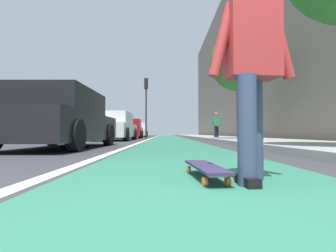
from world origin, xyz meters
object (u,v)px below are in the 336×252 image
Objects in this scene: skater_person at (251,64)px; parked_car_near at (61,120)px; skateboard at (206,168)px; pedestrian_distant at (216,124)px; street_tree_mid at (239,62)px; parked_car_far at (130,129)px; traffic_light at (146,97)px; parked_car_end at (138,130)px; parked_car_mid at (115,127)px.

parked_car_near is (4.61, 3.39, -0.21)m from skater_person.
skateboard is 13.51m from pedestrian_distant.
parked_car_near is 0.94× the size of street_tree_mid.
street_tree_mid is 4.86m from pedestrian_distant.
street_tree_mid reaches higher than skater_person.
parked_car_near reaches higher than parked_car_far.
traffic_light reaches higher than skateboard.
parked_car_far and parked_car_end have the same top height.
skater_person reaches higher than parked_car_near.
skateboard is 24.72m from parked_car_end.
street_tree_mid is at bearing -111.10° from parked_car_mid.
parked_car_near is 6.94m from parked_car_mid.
parked_car_far is 2.53× the size of pedestrian_distant.
parked_car_end is at bearing 27.68° from pedestrian_distant.
traffic_light is at bearing 30.90° from street_tree_mid.
pedestrian_distant is (13.34, -2.41, 0.00)m from skater_person.
parked_car_near is at bearing -179.62° from parked_car_end.
parked_car_end is 0.89× the size of traffic_light.
parked_car_near is 20.05m from parked_car_end.
skateboard is at bearing 66.59° from skater_person.
parked_car_end is at bearing 10.49° from traffic_light.
street_tree_mid is (-8.66, -6.05, 2.87)m from parked_car_far.
pedestrian_distant is at bearing -152.32° from parked_car_end.
parked_car_end is at bearing 21.70° from street_tree_mid.
skater_person is (-0.15, -0.35, 0.84)m from skateboard.
parked_car_far is (6.36, 0.08, -0.02)m from parked_car_mid.
parked_car_mid is 6.05m from pedestrian_distant.
traffic_light is (17.04, 1.79, 3.04)m from skateboard.
parked_car_end reaches higher than skateboard.
parked_car_near is at bearing 146.39° from pedestrian_distant.
parked_car_end is at bearing 8.13° from skater_person.
traffic_light is 0.94× the size of street_tree_mid.
parked_car_end is 0.84× the size of street_tree_mid.
traffic_light is (5.63, -1.22, 2.41)m from parked_car_mid.
parked_car_end is (20.05, 0.13, -0.03)m from parked_car_near.
skateboard is 0.19× the size of traffic_light.
parked_car_far is 1.02× the size of parked_car_end.
traffic_light is 2.77× the size of pedestrian_distant.
pedestrian_distant is (8.73, -5.80, 0.21)m from parked_car_near.
skateboard is at bearing -172.61° from parked_car_end.
pedestrian_distant reaches higher than parked_car_end.
traffic_light reaches higher than parked_car_near.
parked_car_near is 2.76× the size of pedestrian_distant.
skateboard is 0.21× the size of parked_car_far.
parked_car_mid is at bearing 14.80° from skateboard.
pedestrian_distant is (4.09, 0.20, -2.62)m from street_tree_mid.
pedestrian_distant is (1.79, -5.77, 0.22)m from parked_car_mid.
street_tree_mid is (-2.30, -5.97, 2.85)m from parked_car_mid.
parked_car_end is at bearing 0.71° from parked_car_mid.
skateboard is 0.52× the size of pedestrian_distant.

